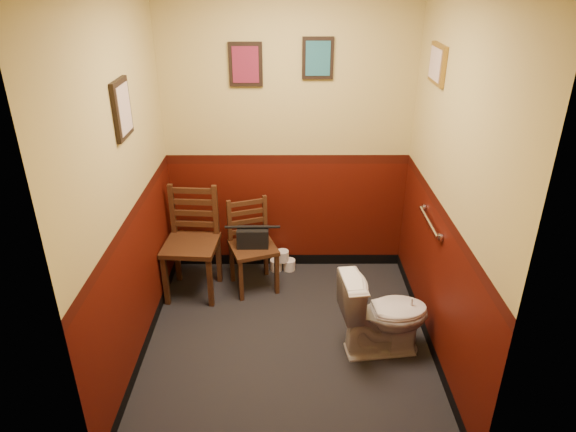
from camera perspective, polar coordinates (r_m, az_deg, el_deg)
The scene contains 16 objects.
floor at distance 4.18m, azimuth 0.01°, elevation -13.95°, with size 2.20×2.40×0.00m, color black.
wall_back at distance 4.60m, azimuth -0.03°, elevation 9.15°, with size 2.20×2.70×0.00m, color #3F0D05.
wall_front at distance 2.41m, azimuth 0.10°, elevation -7.70°, with size 2.20×2.70×0.00m, color #3F0D05.
wall_left at distance 3.64m, azimuth -17.61°, elevation 3.20°, with size 2.40×2.70×0.00m, color #3F0D05.
wall_right at distance 3.64m, azimuth 17.61°, elevation 3.24°, with size 2.40×2.70×0.00m, color #3F0D05.
grab_bar at distance 4.01m, azimuth 15.45°, elevation -0.62°, with size 0.05×0.56×0.06m.
framed_print_back_a at distance 4.46m, azimuth -4.73°, elevation 16.44°, with size 0.28×0.04×0.36m.
framed_print_back_b at distance 4.44m, azimuth 3.34°, elevation 17.11°, with size 0.26×0.04×0.34m.
framed_print_left at distance 3.57m, azimuth -17.94°, elevation 11.24°, with size 0.04×0.30×0.38m.
framed_print_right at distance 4.01m, azimuth 16.25°, elevation 15.91°, with size 0.04×0.34×0.28m.
toilet at distance 3.99m, azimuth 10.61°, elevation -10.68°, with size 0.38×0.68×0.67m, color white.
toilet_brush at distance 4.19m, azimuth 13.06°, elevation -13.29°, with size 0.13×0.13×0.47m.
chair_left at distance 4.61m, azimuth -10.62°, elevation -2.93°, with size 0.49×0.49×0.98m.
chair_right at distance 4.64m, azimuth -4.02°, elevation -3.31°, with size 0.49×0.49×0.83m.
handbag at distance 4.56m, azimuth -3.93°, elevation -2.36°, with size 0.28×0.14×0.20m.
tp_stack at distance 5.02m, azimuth -0.60°, elevation -5.11°, with size 0.25×0.13×0.21m.
Camera 1 is at (-0.01, -3.20, 2.69)m, focal length 32.00 mm.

